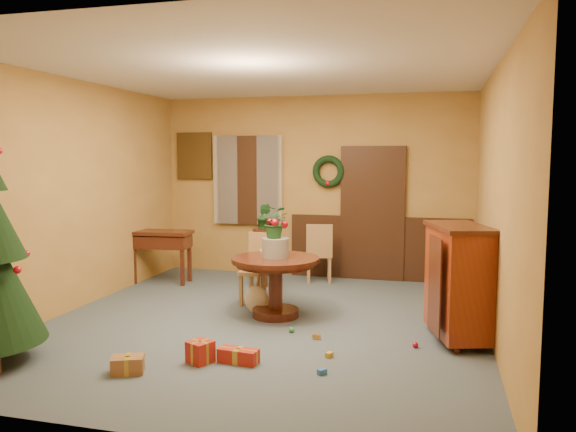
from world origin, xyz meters
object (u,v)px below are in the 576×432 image
(chair_near, at_px, (260,266))
(sideboard, at_px, (458,279))
(dining_table, at_px, (275,275))
(writing_desk, at_px, (162,244))

(chair_near, distance_m, sideboard, 2.65)
(dining_table, distance_m, chair_near, 0.67)
(chair_near, xyz_separation_m, sideboard, (2.47, -0.94, 0.16))
(dining_table, relative_size, sideboard, 0.86)
(writing_desk, xyz_separation_m, sideboard, (4.29, -1.72, 0.05))
(writing_desk, relative_size, sideboard, 0.77)
(dining_table, xyz_separation_m, chair_near, (-0.38, 0.56, -0.01))
(writing_desk, height_order, sideboard, sideboard)
(dining_table, height_order, sideboard, sideboard)
(chair_near, bearing_deg, sideboard, -20.94)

